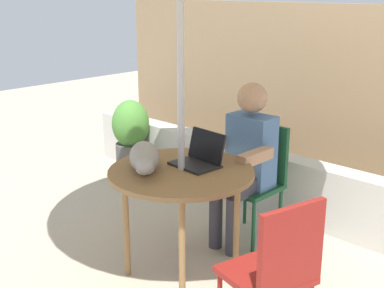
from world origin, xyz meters
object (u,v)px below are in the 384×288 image
person_seated (245,156)px  chair_empty (277,266)px  patio_table (181,180)px  potted_plant_near_fence (131,136)px  cat (145,158)px  chair_occupied (257,172)px  laptop (201,155)px

person_seated → chair_empty: bearing=-44.7°
chair_empty → person_seated: 1.28m
patio_table → potted_plant_near_fence: size_ratio=1.19×
cat → person_seated: bearing=79.2°
chair_occupied → person_seated: size_ratio=0.72×
patio_table → potted_plant_near_fence: 2.03m
cat → chair_empty: bearing=-3.0°
chair_empty → cat: bearing=177.0°
laptop → patio_table: bearing=-95.9°
person_seated → laptop: (0.02, -0.50, 0.13)m
chair_occupied → chair_empty: size_ratio=1.00×
patio_table → person_seated: size_ratio=0.77×
patio_table → cat: size_ratio=1.86×
chair_occupied → person_seated: (-0.00, -0.16, 0.17)m
chair_occupied → potted_plant_near_fence: 1.75m
patio_table → potted_plant_near_fence: (-1.73, 1.03, -0.26)m
cat → potted_plant_near_fence: cat is taller
patio_table → chair_occupied: (0.00, 0.82, -0.17)m
laptop → chair_occupied: bearing=91.5°
person_seated → laptop: person_seated is taller
chair_empty → cat: cat is taller
patio_table → person_seated: person_seated is taller
chair_empty → potted_plant_near_fence: 2.92m
person_seated → cat: 0.86m
chair_occupied → cat: bearing=-99.1°
person_seated → chair_occupied: bearing=90.0°
chair_empty → potted_plant_near_fence: size_ratio=1.11×
patio_table → person_seated: bearing=90.0°
chair_occupied → patio_table: bearing=-90.0°
patio_table → person_seated: 0.67m
laptop → person_seated: bearing=92.0°
chair_empty → laptop: 1.01m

